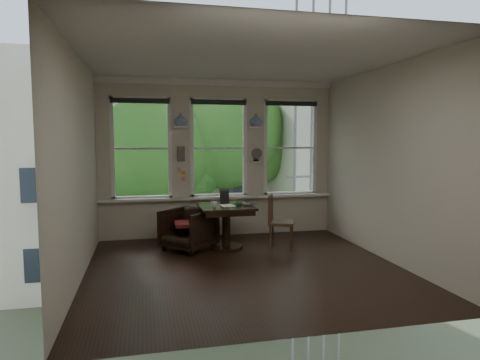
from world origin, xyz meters
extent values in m
plane|color=black|center=(0.00, 0.00, 0.00)|extent=(4.50, 4.50, 0.00)
plane|color=silver|center=(0.00, 0.00, 3.00)|extent=(4.50, 4.50, 0.00)
plane|color=beige|center=(0.00, 2.25, 1.50)|extent=(4.50, 0.00, 4.50)
plane|color=beige|center=(0.00, -2.25, 1.50)|extent=(4.50, 0.00, 4.50)
plane|color=beige|center=(-2.25, 0.00, 1.50)|extent=(0.00, 4.50, 4.50)
plane|color=beige|center=(2.25, 0.00, 1.50)|extent=(0.00, 4.50, 4.50)
cube|color=white|center=(-0.72, 2.15, 2.10)|extent=(0.26, 0.16, 0.03)
cube|color=white|center=(0.72, 2.15, 2.10)|extent=(0.26, 0.16, 0.03)
cube|color=#59544F|center=(-0.72, 2.18, 1.60)|extent=(0.14, 0.06, 0.28)
imported|color=silver|center=(-0.72, 2.15, 2.24)|extent=(0.24, 0.24, 0.25)
imported|color=silver|center=(0.72, 2.15, 2.24)|extent=(0.24, 0.24, 0.25)
imported|color=black|center=(-0.70, 1.21, 0.35)|extent=(1.08, 1.08, 0.70)
cube|color=maroon|center=(-0.70, 1.21, 0.45)|extent=(0.45, 0.45, 0.06)
imported|color=black|center=(0.26, 1.01, 0.76)|extent=(0.38, 0.26, 0.03)
imported|color=white|center=(-0.29, 1.01, 0.80)|extent=(0.11, 0.11, 0.10)
imported|color=white|center=(0.14, 1.06, 0.79)|extent=(0.14, 0.14, 0.09)
cube|color=black|center=(-0.04, 1.39, 0.86)|extent=(0.17, 0.10, 0.22)
cube|color=silver|center=(-0.04, 1.15, 0.75)|extent=(0.26, 0.33, 0.00)
camera|label=1|loc=(-1.40, -5.92, 1.88)|focal=32.00mm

